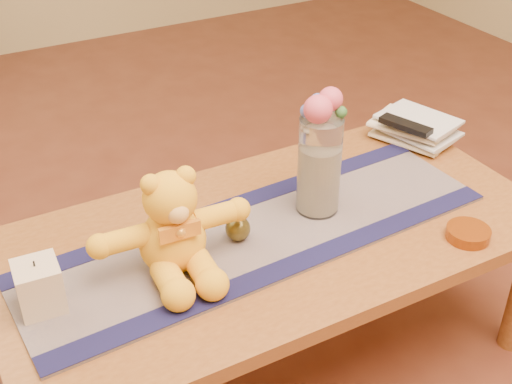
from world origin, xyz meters
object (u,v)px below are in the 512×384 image
book_bottom (400,146)px  glass_vase (319,166)px  pillar_candle (39,286)px  teddy_bear (171,222)px  amber_dish (468,233)px  bronze_ball (238,229)px  tv_remote (406,125)px

book_bottom → glass_vase: bearing=178.3°
pillar_candle → book_bottom: size_ratio=0.50×
teddy_bear → amber_dish: (0.68, -0.25, -0.11)m
pillar_candle → glass_vase: 0.73m
book_bottom → bronze_ball: bearing=172.2°
amber_dish → book_bottom: bearing=72.5°
tv_remote → amber_dish: 0.45m
pillar_candle → amber_dish: bearing=-14.2°
tv_remote → amber_dish: (-0.14, -0.42, -0.07)m
bronze_ball → tv_remote: (0.64, 0.16, 0.05)m
glass_vase → book_bottom: size_ratio=1.17×
teddy_bear → bronze_ball: bearing=8.5°
bronze_ball → glass_vase: bearing=4.3°
teddy_bear → book_bottom: bearing=16.4°
teddy_bear → amber_dish: teddy_bear is taller
pillar_candle → glass_vase: (0.72, 0.03, 0.07)m
teddy_bear → book_bottom: (0.82, 0.19, -0.12)m
glass_vase → tv_remote: 0.43m
teddy_bear → amber_dish: bearing=-16.6°
amber_dish → bronze_ball: bearing=152.6°
glass_vase → teddy_bear: bearing=-175.3°
teddy_bear → bronze_ball: size_ratio=5.76×
pillar_candle → glass_vase: glass_vase is taller
pillar_candle → bronze_ball: 0.48m
teddy_bear → pillar_candle: (-0.30, 0.00, -0.06)m
tv_remote → amber_dish: tv_remote is taller
tv_remote → pillar_candle: bearing=169.0°
pillar_candle → tv_remote: bearing=8.9°
tv_remote → bronze_ball: bearing=174.3°
glass_vase → tv_remote: size_ratio=1.62×
book_bottom → tv_remote: bearing=-93.0°
teddy_bear → glass_vase: size_ratio=1.37×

